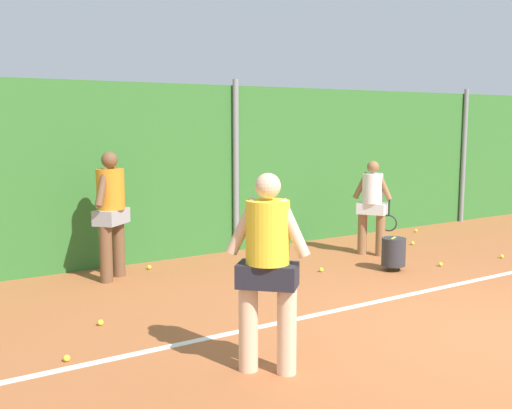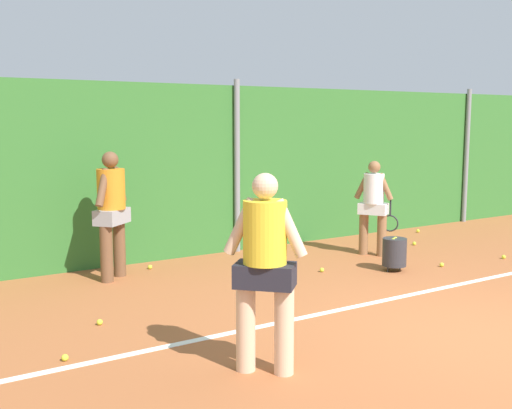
{
  "view_description": "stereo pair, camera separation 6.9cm",
  "coord_description": "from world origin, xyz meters",
  "px_view_note": "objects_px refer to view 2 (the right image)",
  "views": [
    {
      "loc": [
        -5.39,
        -3.91,
        2.25
      ],
      "look_at": [
        -1.04,
        2.81,
        1.16
      ],
      "focal_mm": 43.0,
      "sensor_mm": 36.0,
      "label": 1
    },
    {
      "loc": [
        -5.33,
        -3.95,
        2.25
      ],
      "look_at": [
        -1.04,
        2.81,
        1.16
      ],
      "focal_mm": 43.0,
      "sensor_mm": 36.0,
      "label": 2
    }
  ],
  "objects_px": {
    "tennis_ball_0": "(100,322)",
    "tennis_ball_11": "(150,267)",
    "tennis_ball_5": "(504,257)",
    "tennis_ball_10": "(442,265)",
    "tennis_ball_7": "(322,270)",
    "player_foreground_near": "(265,262)",
    "player_backcourt_far": "(112,208)",
    "ball_hopper": "(394,252)",
    "tennis_ball_2": "(414,243)",
    "tennis_ball_6": "(65,358)",
    "player_midcourt": "(374,203)",
    "tennis_ball_9": "(418,231)"
  },
  "relations": [
    {
      "from": "tennis_ball_0",
      "to": "tennis_ball_11",
      "type": "distance_m",
      "value": 2.6
    },
    {
      "from": "tennis_ball_5",
      "to": "tennis_ball_10",
      "type": "height_order",
      "value": "same"
    },
    {
      "from": "tennis_ball_7",
      "to": "tennis_ball_11",
      "type": "relative_size",
      "value": 1.0
    },
    {
      "from": "tennis_ball_0",
      "to": "tennis_ball_7",
      "type": "relative_size",
      "value": 1.0
    },
    {
      "from": "tennis_ball_5",
      "to": "player_foreground_near",
      "type": "bearing_deg",
      "value": -163.51
    },
    {
      "from": "tennis_ball_0",
      "to": "tennis_ball_7",
      "type": "height_order",
      "value": "same"
    },
    {
      "from": "player_backcourt_far",
      "to": "tennis_ball_5",
      "type": "bearing_deg",
      "value": -61.26
    },
    {
      "from": "player_backcourt_far",
      "to": "ball_hopper",
      "type": "distance_m",
      "value": 4.23
    },
    {
      "from": "tennis_ball_10",
      "to": "tennis_ball_11",
      "type": "relative_size",
      "value": 1.0
    },
    {
      "from": "tennis_ball_2",
      "to": "tennis_ball_6",
      "type": "height_order",
      "value": "same"
    },
    {
      "from": "player_backcourt_far",
      "to": "tennis_ball_6",
      "type": "bearing_deg",
      "value": -158.54
    },
    {
      "from": "player_midcourt",
      "to": "player_backcourt_far",
      "type": "distance_m",
      "value": 4.32
    },
    {
      "from": "tennis_ball_10",
      "to": "tennis_ball_11",
      "type": "distance_m",
      "value": 4.52
    },
    {
      "from": "player_backcourt_far",
      "to": "tennis_ball_7",
      "type": "xyz_separation_m",
      "value": [
        2.77,
        -1.3,
        -0.99
      ]
    },
    {
      "from": "tennis_ball_6",
      "to": "tennis_ball_11",
      "type": "bearing_deg",
      "value": 54.76
    },
    {
      "from": "player_backcourt_far",
      "to": "tennis_ball_7",
      "type": "distance_m",
      "value": 3.22
    },
    {
      "from": "tennis_ball_7",
      "to": "ball_hopper",
      "type": "bearing_deg",
      "value": -28.19
    },
    {
      "from": "player_backcourt_far",
      "to": "tennis_ball_0",
      "type": "distance_m",
      "value": 2.27
    },
    {
      "from": "tennis_ball_6",
      "to": "tennis_ball_7",
      "type": "height_order",
      "value": "same"
    },
    {
      "from": "tennis_ball_9",
      "to": "tennis_ball_11",
      "type": "height_order",
      "value": "same"
    },
    {
      "from": "tennis_ball_0",
      "to": "tennis_ball_2",
      "type": "height_order",
      "value": "same"
    },
    {
      "from": "tennis_ball_7",
      "to": "tennis_ball_10",
      "type": "xyz_separation_m",
      "value": [
        1.79,
        -0.73,
        0.0
      ]
    },
    {
      "from": "ball_hopper",
      "to": "tennis_ball_5",
      "type": "xyz_separation_m",
      "value": [
        2.11,
        -0.38,
        -0.26
      ]
    },
    {
      "from": "player_foreground_near",
      "to": "player_backcourt_far",
      "type": "bearing_deg",
      "value": 135.52
    },
    {
      "from": "tennis_ball_2",
      "to": "tennis_ball_11",
      "type": "distance_m",
      "value": 4.87
    },
    {
      "from": "player_backcourt_far",
      "to": "tennis_ball_5",
      "type": "relative_size",
      "value": 27.68
    },
    {
      "from": "player_midcourt",
      "to": "tennis_ball_6",
      "type": "relative_size",
      "value": 24.14
    },
    {
      "from": "player_midcourt",
      "to": "tennis_ball_9",
      "type": "distance_m",
      "value": 2.63
    },
    {
      "from": "player_backcourt_far",
      "to": "tennis_ball_11",
      "type": "distance_m",
      "value": 1.22
    },
    {
      "from": "player_backcourt_far",
      "to": "tennis_ball_9",
      "type": "height_order",
      "value": "player_backcourt_far"
    },
    {
      "from": "ball_hopper",
      "to": "tennis_ball_7",
      "type": "distance_m",
      "value": 1.13
    },
    {
      "from": "tennis_ball_6",
      "to": "tennis_ball_9",
      "type": "bearing_deg",
      "value": 20.48
    },
    {
      "from": "player_foreground_near",
      "to": "tennis_ball_2",
      "type": "height_order",
      "value": "player_foreground_near"
    },
    {
      "from": "ball_hopper",
      "to": "tennis_ball_0",
      "type": "height_order",
      "value": "ball_hopper"
    },
    {
      "from": "player_foreground_near",
      "to": "tennis_ball_6",
      "type": "xyz_separation_m",
      "value": [
        -1.46,
        1.22,
        -0.98
      ]
    },
    {
      "from": "tennis_ball_6",
      "to": "tennis_ball_10",
      "type": "relative_size",
      "value": 1.0
    },
    {
      "from": "tennis_ball_6",
      "to": "tennis_ball_11",
      "type": "xyz_separation_m",
      "value": [
        2.09,
        2.96,
        0.0
      ]
    },
    {
      "from": "player_foreground_near",
      "to": "player_backcourt_far",
      "type": "height_order",
      "value": "player_backcourt_far"
    },
    {
      "from": "tennis_ball_5",
      "to": "tennis_ball_0",
      "type": "bearing_deg",
      "value": 177.2
    },
    {
      "from": "player_midcourt",
      "to": "tennis_ball_7",
      "type": "bearing_deg",
      "value": -103.85
    },
    {
      "from": "tennis_ball_0",
      "to": "tennis_ball_7",
      "type": "xyz_separation_m",
      "value": [
        3.59,
        0.58,
        0.0
      ]
    },
    {
      "from": "player_backcourt_far",
      "to": "player_midcourt",
      "type": "bearing_deg",
      "value": -51.63
    },
    {
      "from": "tennis_ball_5",
      "to": "tennis_ball_6",
      "type": "xyz_separation_m",
      "value": [
        -7.28,
        -0.51,
        0.0
      ]
    },
    {
      "from": "player_midcourt",
      "to": "tennis_ball_10",
      "type": "bearing_deg",
      "value": -17.08
    },
    {
      "from": "player_midcourt",
      "to": "tennis_ball_5",
      "type": "relative_size",
      "value": 24.14
    },
    {
      "from": "tennis_ball_7",
      "to": "player_foreground_near",
      "type": "bearing_deg",
      "value": -136.24
    },
    {
      "from": "tennis_ball_6",
      "to": "tennis_ball_7",
      "type": "distance_m",
      "value": 4.43
    },
    {
      "from": "tennis_ball_5",
      "to": "tennis_ball_7",
      "type": "height_order",
      "value": "same"
    },
    {
      "from": "player_midcourt",
      "to": "tennis_ball_7",
      "type": "height_order",
      "value": "player_midcourt"
    },
    {
      "from": "player_foreground_near",
      "to": "tennis_ball_7",
      "type": "xyz_separation_m",
      "value": [
        2.74,
        2.63,
        -0.98
      ]
    }
  ]
}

